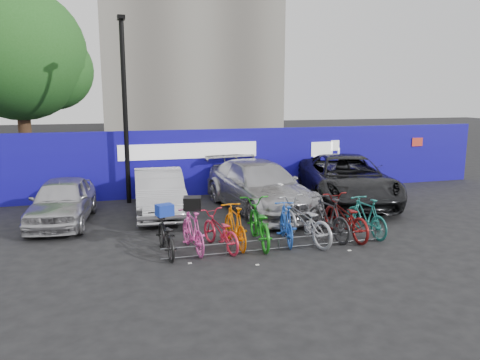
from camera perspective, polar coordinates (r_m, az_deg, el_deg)
name	(u,v)px	position (r m, az deg, el deg)	size (l,w,h in m)	color
ground	(270,242)	(11.85, 3.73, -7.60)	(100.00, 100.00, 0.00)	black
hoarding	(216,162)	(17.21, -2.90, 2.25)	(22.00, 0.18, 2.40)	#130A94
tree	(25,58)	(20.91, -24.71, 13.41)	(5.40, 5.20, 7.80)	#382314
lamppost	(125,106)	(16.02, -13.86, 8.76)	(0.25, 0.50, 6.11)	black
bike_rack	(279,243)	(11.27, 4.77, -7.72)	(5.60, 0.03, 0.30)	#595B60
car_0	(62,201)	(14.32, -20.85, -2.37)	(1.55, 3.84, 1.31)	#AFAEB3
car_1	(159,192)	(14.58, -9.83, -1.51)	(1.44, 4.12, 1.36)	#A7A7AC
car_2	(259,186)	(14.86, 2.39, -0.78)	(2.16, 5.30, 1.54)	#A6A6AA
car_3	(346,179)	(16.36, 12.82, 0.10)	(2.64, 5.72, 1.59)	black
bike_0	(165,235)	(11.01, -9.09, -6.63)	(0.61, 1.75, 0.92)	black
bike_1	(193,230)	(11.10, -5.78, -6.14)	(0.48, 1.69, 1.02)	#EE4AA9
bike_2	(220,231)	(11.22, -2.46, -6.21)	(0.60, 1.73, 0.91)	red
bike_3	(235,226)	(11.38, -0.62, -5.60)	(0.49, 1.74, 1.04)	orange
bike_4	(259,223)	(11.53, 2.28, -5.24)	(0.73, 2.10, 1.10)	#157914
bike_5	(286,223)	(11.71, 5.65, -5.26)	(0.48, 1.69, 1.01)	blue
bike_6	(304,221)	(11.80, 7.80, -4.96)	(0.73, 2.10, 1.10)	#999BA0
bike_7	(328,218)	(12.19, 10.70, -4.52)	(0.52, 1.85, 1.11)	#272729
bike_8	(345,217)	(12.40, 12.69, -4.44)	(0.71, 2.04, 1.07)	maroon
bike_9	(366,216)	(12.69, 15.12, -4.30)	(0.48, 1.71, 1.03)	#1E6E67
cargo_crate	(165,210)	(10.85, -9.18, -3.64)	(0.37, 0.28, 0.26)	#1430A8
cargo_topcase	(192,203)	(10.93, -5.84, -2.84)	(0.41, 0.36, 0.30)	black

